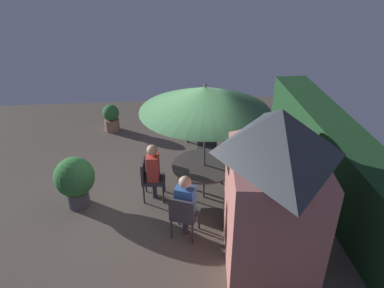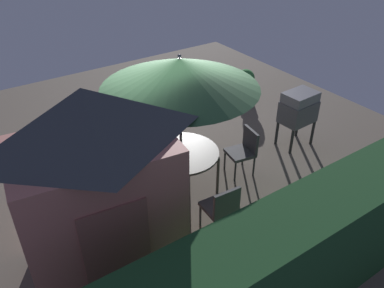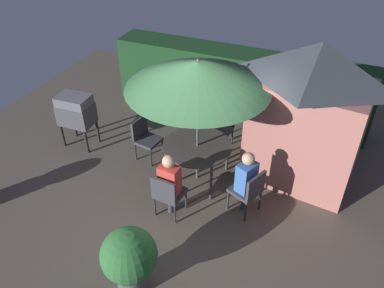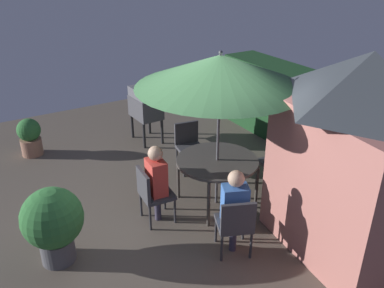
% 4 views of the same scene
% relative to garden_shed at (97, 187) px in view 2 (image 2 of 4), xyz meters
% --- Properties ---
extents(ground_plane, '(11.00, 11.00, 0.00)m').
position_rel_garden_shed_xyz_m(ground_plane, '(-1.84, -1.64, -1.41)').
color(ground_plane, brown).
extents(hedge_backdrop, '(6.08, 0.84, 1.57)m').
position_rel_garden_shed_xyz_m(hedge_backdrop, '(-1.84, 1.86, -0.63)').
color(hedge_backdrop, '#193D1E').
rests_on(hedge_backdrop, ground).
extents(garden_shed, '(2.20, 1.66, 2.77)m').
position_rel_garden_shed_xyz_m(garden_shed, '(0.00, 0.00, 0.00)').
color(garden_shed, '#B26B60').
rests_on(garden_shed, ground).
extents(patio_table, '(1.31, 1.31, 0.80)m').
position_rel_garden_shed_xyz_m(patio_table, '(-1.80, -0.85, -0.67)').
color(patio_table, '#47423D').
rests_on(patio_table, ground).
extents(patio_umbrella, '(2.48, 2.48, 2.53)m').
position_rel_garden_shed_xyz_m(patio_umbrella, '(-1.80, -0.85, 0.82)').
color(patio_umbrella, '#4C4C51').
rests_on(patio_umbrella, ground).
extents(bbq_grill, '(0.72, 0.53, 1.20)m').
position_rel_garden_shed_xyz_m(bbq_grill, '(-4.58, -0.78, -0.57)').
color(bbq_grill, '#47474C').
rests_on(bbq_grill, ground).
extents(chair_near_shed, '(0.50, 0.50, 0.90)m').
position_rel_garden_shed_xyz_m(chair_near_shed, '(-1.89, -1.97, -0.89)').
color(chair_near_shed, '#38383D').
rests_on(chair_near_shed, ground).
extents(chair_far_side, '(0.61, 0.61, 0.90)m').
position_rel_garden_shed_xyz_m(chair_far_side, '(-0.63, -1.35, -0.89)').
color(chair_far_side, '#38383D').
rests_on(chair_far_side, ground).
extents(chair_toward_hedge, '(0.49, 0.49, 0.90)m').
position_rel_garden_shed_xyz_m(chair_toward_hedge, '(-1.72, 0.39, -0.89)').
color(chair_toward_hedge, '#38383D').
rests_on(chair_toward_hedge, ground).
extents(chair_toward_house, '(0.54, 0.53, 0.90)m').
position_rel_garden_shed_xyz_m(chair_toward_house, '(-3.05, -0.63, -0.89)').
color(chair_toward_house, '#38383D').
rests_on(chair_toward_house, ground).
extents(potted_plant_by_shed, '(0.80, 0.80, 1.09)m').
position_rel_garden_shed_xyz_m(potted_plant_by_shed, '(-1.76, -3.44, -0.79)').
color(potted_plant_by_shed, '#4C4C51').
rests_on(potted_plant_by_shed, ground).
extents(potted_plant_by_grill, '(0.46, 0.46, 0.78)m').
position_rel_garden_shed_xyz_m(potted_plant_by_grill, '(-5.19, -3.08, -1.01)').
color(potted_plant_by_grill, '#936651').
rests_on(potted_plant_by_grill, ground).
extents(person_in_red, '(0.36, 0.27, 1.26)m').
position_rel_garden_shed_xyz_m(person_in_red, '(-1.88, -1.88, -0.63)').
color(person_in_red, '#CC3D33').
rests_on(person_in_red, ground).
extents(person_in_blue, '(0.35, 0.41, 1.26)m').
position_rel_garden_shed_xyz_m(person_in_blue, '(-0.71, -1.32, -0.63)').
color(person_in_blue, '#3866B2').
rests_on(person_in_blue, ground).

